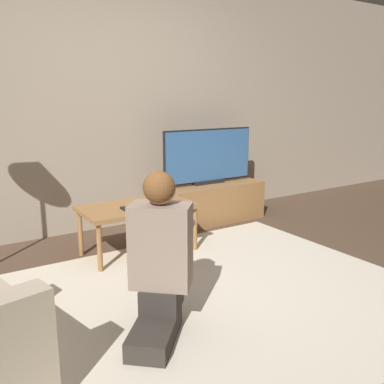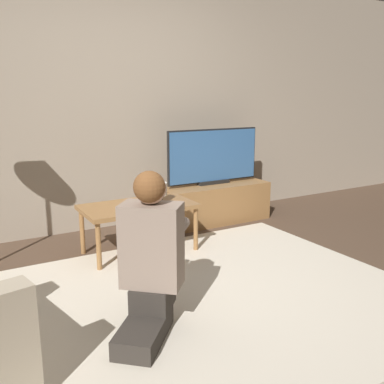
{
  "view_description": "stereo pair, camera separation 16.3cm",
  "coord_description": "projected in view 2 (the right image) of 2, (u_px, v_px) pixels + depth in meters",
  "views": [
    {
      "loc": [
        -1.51,
        -2.15,
        1.34
      ],
      "look_at": [
        0.33,
        0.7,
        0.57
      ],
      "focal_mm": 40.0,
      "sensor_mm": 36.0,
      "label": 1
    },
    {
      "loc": [
        -1.37,
        -2.24,
        1.34
      ],
      "look_at": [
        0.33,
        0.7,
        0.57
      ],
      "focal_mm": 40.0,
      "sensor_mm": 36.0,
      "label": 2
    }
  ],
  "objects": [
    {
      "name": "ground_plane",
      "position": [
        201.0,
        300.0,
        2.86
      ],
      "size": [
        10.0,
        10.0,
        0.0
      ],
      "primitive_type": "plane",
      "color": "brown"
    },
    {
      "name": "wall_back",
      "position": [
        100.0,
        99.0,
        4.2
      ],
      "size": [
        10.0,
        0.06,
        2.6
      ],
      "color": "tan",
      "rests_on": "ground_plane"
    },
    {
      "name": "rug",
      "position": [
        201.0,
        299.0,
        2.86
      ],
      "size": [
        2.92,
        2.32,
        0.02
      ],
      "color": "beige",
      "rests_on": "ground_plane"
    },
    {
      "name": "tv_stand",
      "position": [
        213.0,
        202.0,
        4.63
      ],
      "size": [
        1.19,
        0.48,
        0.41
      ],
      "color": "olive",
      "rests_on": "ground_plane"
    },
    {
      "name": "tv",
      "position": [
        213.0,
        156.0,
        4.52
      ],
      "size": [
        1.08,
        0.08,
        0.59
      ],
      "color": "black",
      "rests_on": "tv_stand"
    },
    {
      "name": "coffee_table",
      "position": [
        139.0,
        210.0,
        3.65
      ],
      "size": [
        0.95,
        0.53,
        0.43
      ],
      "color": "olive",
      "rests_on": "ground_plane"
    },
    {
      "name": "person_kneeling",
      "position": [
        151.0,
        255.0,
        2.42
      ],
      "size": [
        0.72,
        0.77,
        0.93
      ],
      "rotation": [
        0.0,
        0.0,
        2.41
      ],
      "color": "#332D28",
      "rests_on": "rug"
    },
    {
      "name": "table_lamp",
      "position": [
        157.0,
        190.0,
        3.71
      ],
      "size": [
        0.18,
        0.18,
        0.17
      ],
      "color": "#4C3823",
      "rests_on": "coffee_table"
    },
    {
      "name": "remote",
      "position": [
        126.0,
        209.0,
        3.47
      ],
      "size": [
        0.04,
        0.15,
        0.02
      ],
      "color": "black",
      "rests_on": "coffee_table"
    }
  ]
}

